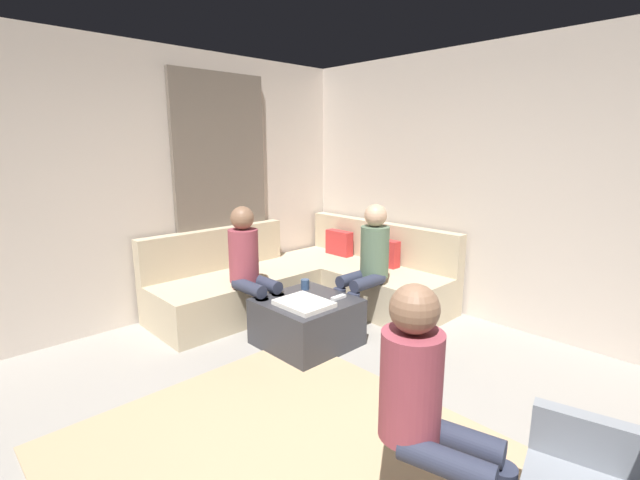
{
  "coord_description": "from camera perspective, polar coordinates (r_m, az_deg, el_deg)",
  "views": [
    {
      "loc": [
        1.4,
        -1.28,
        1.76
      ],
      "look_at": [
        -1.63,
        1.63,
        0.85
      ],
      "focal_mm": 24.84,
      "sensor_mm": 36.0,
      "label": 1
    }
  ],
  "objects": [
    {
      "name": "area_rug",
      "position": [
        2.75,
        -2.72,
        -27.5
      ],
      "size": [
        2.6,
        2.2,
        0.01
      ],
      "primitive_type": "cube",
      "color": "tan",
      "rests_on": "ground_plane"
    },
    {
      "name": "sectional_couch",
      "position": [
        4.93,
        -1.55,
        -5.26
      ],
      "size": [
        2.1,
        2.55,
        0.87
      ],
      "color": "#C6B593",
      "rests_on": "ground_plane"
    },
    {
      "name": "person_on_couch_side",
      "position": [
        4.19,
        -9.02,
        -3.18
      ],
      "size": [
        0.6,
        0.3,
        1.2
      ],
      "rotation": [
        0.0,
        0.0,
        -1.57
      ],
      "color": "#2D3347",
      "rests_on": "ground_plane"
    },
    {
      "name": "folded_blanket",
      "position": [
        3.79,
        -2.08,
        -8.17
      ],
      "size": [
        0.44,
        0.36,
        0.04
      ],
      "primitive_type": "cube",
      "color": "white",
      "rests_on": "ottoman"
    },
    {
      "name": "person_on_armchair",
      "position": [
        2.12,
        14.08,
        -19.92
      ],
      "size": [
        0.61,
        0.39,
        1.18
      ],
      "rotation": [
        0.0,
        0.0,
        4.95
      ],
      "color": "#2D3347",
      "rests_on": "ground_plane"
    },
    {
      "name": "curtain_panel",
      "position": [
        4.99,
        -12.52,
        6.07
      ],
      "size": [
        0.06,
        1.1,
        2.5
      ],
      "primitive_type": "cube",
      "color": "#726659",
      "rests_on": "ground_plane"
    },
    {
      "name": "person_on_couch_back",
      "position": [
        4.32,
        6.21,
        -2.64
      ],
      "size": [
        0.3,
        0.6,
        1.2
      ],
      "rotation": [
        0.0,
        0.0,
        3.14
      ],
      "color": "#2D3347",
      "rests_on": "ground_plane"
    },
    {
      "name": "ottoman",
      "position": [
        4.02,
        -1.73,
        -10.47
      ],
      "size": [
        0.76,
        0.76,
        0.42
      ],
      "primitive_type": "cube",
      "color": "#333338",
      "rests_on": "ground_plane"
    },
    {
      "name": "wall_left",
      "position": [
        4.54,
        -27.43,
        5.68
      ],
      "size": [
        0.12,
        6.0,
        2.7
      ],
      "primitive_type": "cube",
      "color": "beige",
      "rests_on": "ground_plane"
    },
    {
      "name": "game_remote",
      "position": [
        3.96,
        2.4,
        -7.38
      ],
      "size": [
        0.05,
        0.15,
        0.02
      ],
      "primitive_type": "cube",
      "color": "white",
      "rests_on": "ottoman"
    },
    {
      "name": "wall_back",
      "position": [
        4.46,
        27.84,
        5.55
      ],
      "size": [
        6.0,
        0.12,
        2.7
      ],
      "primitive_type": "cube",
      "color": "beige",
      "rests_on": "ground_plane"
    },
    {
      "name": "coffee_mug",
      "position": [
        4.19,
        -1.94,
        -5.73
      ],
      "size": [
        0.08,
        0.08,
        0.1
      ],
      "primitive_type": "cylinder",
      "color": "#334C72",
      "rests_on": "ottoman"
    }
  ]
}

